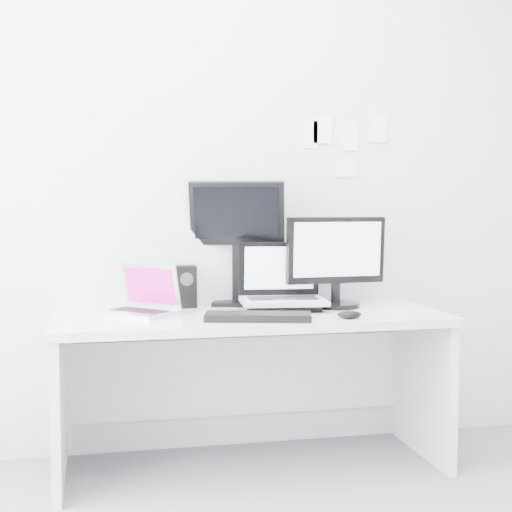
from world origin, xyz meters
TOP-DOWN VIEW (x-y plane):
  - back_wall at (0.00, 1.60)m, footprint 3.60×0.00m
  - desk at (0.00, 1.25)m, footprint 1.80×0.70m
  - macbook at (-0.52, 1.31)m, footprint 0.41×0.40m
  - speaker at (-0.27, 1.53)m, footprint 0.12×0.12m
  - dell_laptop at (0.17, 1.33)m, footprint 0.43×0.35m
  - rear_monitor at (-0.01, 1.55)m, footprint 0.50×0.30m
  - samsung_monitor at (0.46, 1.37)m, footprint 0.52×0.27m
  - keyboard at (-0.01, 1.06)m, footprint 0.49×0.27m
  - mouse at (0.40, 1.01)m, footprint 0.11×0.07m
  - wall_note_0 at (0.45, 1.59)m, footprint 0.10×0.00m
  - wall_note_1 at (0.60, 1.59)m, footprint 0.09×0.00m
  - wall_note_2 at (0.75, 1.59)m, footprint 0.10×0.00m
  - wall_note_3 at (0.58, 1.59)m, footprint 0.11×0.00m
  - wall_note_4 at (0.38, 1.59)m, footprint 0.08×0.00m

SIDE VIEW (x-z plane):
  - desk at x=0.00m, z-range 0.00..0.73m
  - keyboard at x=-0.01m, z-range 0.73..0.76m
  - mouse at x=0.40m, z-range 0.73..0.77m
  - speaker at x=-0.27m, z-range 0.73..0.94m
  - macbook at x=-0.52m, z-range 0.73..0.97m
  - dell_laptop at x=0.17m, z-range 0.73..1.06m
  - samsung_monitor at x=0.46m, z-range 0.73..1.19m
  - rear_monitor at x=-0.01m, z-range 0.73..1.37m
  - back_wall at x=0.00m, z-range -0.45..3.15m
  - wall_note_3 at x=0.58m, z-range 1.38..1.46m
  - wall_note_1 at x=0.60m, z-range 1.52..1.65m
  - wall_note_4 at x=0.38m, z-range 1.52..1.67m
  - wall_note_0 at x=0.45m, z-range 1.55..1.69m
  - wall_note_2 at x=0.75m, z-range 1.56..1.70m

